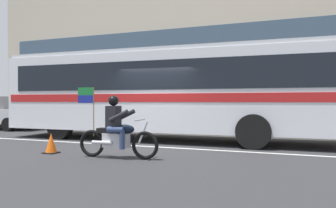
{
  "coord_description": "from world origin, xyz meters",
  "views": [
    {
      "loc": [
        4.65,
        -10.3,
        1.43
      ],
      "look_at": [
        0.84,
        -0.97,
        1.34
      ],
      "focal_mm": 36.79,
      "sensor_mm": 36.0,
      "label": 1
    }
  ],
  "objects_px": {
    "transit_bus": "(165,88)",
    "traffic_cone": "(51,144)",
    "fire_hydrant": "(215,122)",
    "parked_sedan_curbside": "(0,112)",
    "motorcycle_with_rider": "(117,131)"
  },
  "relations": [
    {
      "from": "transit_bus",
      "to": "motorcycle_with_rider",
      "type": "distance_m",
      "value": 4.24
    },
    {
      "from": "transit_bus",
      "to": "parked_sedan_curbside",
      "type": "distance_m",
      "value": 9.77
    },
    {
      "from": "parked_sedan_curbside",
      "to": "fire_hydrant",
      "type": "distance_m",
      "value": 10.85
    },
    {
      "from": "transit_bus",
      "to": "traffic_cone",
      "type": "distance_m",
      "value": 4.66
    },
    {
      "from": "transit_bus",
      "to": "motorcycle_with_rider",
      "type": "bearing_deg",
      "value": -84.47
    },
    {
      "from": "fire_hydrant",
      "to": "traffic_cone",
      "type": "xyz_separation_m",
      "value": [
        -2.83,
        -6.74,
        -0.26
      ]
    },
    {
      "from": "transit_bus",
      "to": "traffic_cone",
      "type": "relative_size",
      "value": 22.09
    },
    {
      "from": "traffic_cone",
      "to": "fire_hydrant",
      "type": "bearing_deg",
      "value": 67.19
    },
    {
      "from": "parked_sedan_curbside",
      "to": "traffic_cone",
      "type": "bearing_deg",
      "value": -34.32
    },
    {
      "from": "transit_bus",
      "to": "parked_sedan_curbside",
      "type": "relative_size",
      "value": 2.69
    },
    {
      "from": "parked_sedan_curbside",
      "to": "traffic_cone",
      "type": "distance_m",
      "value": 9.62
    },
    {
      "from": "fire_hydrant",
      "to": "parked_sedan_curbside",
      "type": "bearing_deg",
      "value": -172.98
    },
    {
      "from": "transit_bus",
      "to": "fire_hydrant",
      "type": "bearing_deg",
      "value": 66.96
    },
    {
      "from": "transit_bus",
      "to": "traffic_cone",
      "type": "bearing_deg",
      "value": -112.65
    },
    {
      "from": "motorcycle_with_rider",
      "to": "fire_hydrant",
      "type": "xyz_separation_m",
      "value": [
        0.76,
        6.75,
        -0.15
      ]
    }
  ]
}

